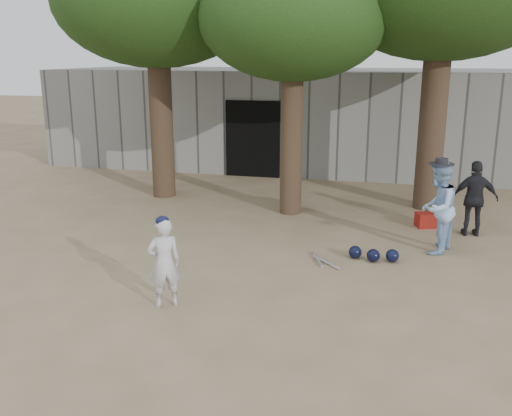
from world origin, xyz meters
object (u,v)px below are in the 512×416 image
(boy_player, at_px, (164,263))
(red_bag, at_px, (427,220))
(spectator_dark, at_px, (475,199))
(spectator_blue, at_px, (438,208))

(boy_player, xyz_separation_m, red_bag, (3.76, 4.89, -0.50))
(boy_player, bearing_deg, spectator_dark, -170.38)
(spectator_blue, bearing_deg, boy_player, -29.48)
(spectator_dark, distance_m, red_bag, 1.10)
(boy_player, relative_size, red_bag, 3.09)
(spectator_blue, bearing_deg, red_bag, -157.36)
(spectator_dark, bearing_deg, spectator_blue, 52.09)
(boy_player, height_order, spectator_blue, spectator_blue)
(spectator_blue, distance_m, spectator_dark, 1.44)
(spectator_blue, distance_m, red_bag, 1.72)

